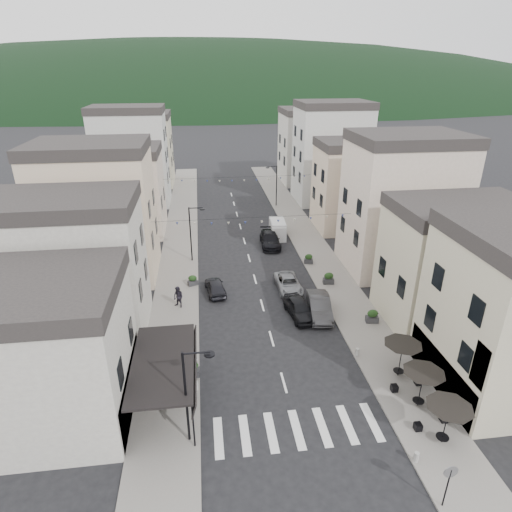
{
  "coord_description": "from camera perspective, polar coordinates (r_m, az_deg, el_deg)",
  "views": [
    {
      "loc": [
        -4.69,
        -15.85,
        19.15
      ],
      "look_at": [
        -0.19,
        18.74,
        3.5
      ],
      "focal_mm": 30.0,
      "sensor_mm": 36.0,
      "label": 1
    }
  ],
  "objects": [
    {
      "name": "buildings_row_right",
      "position": [
        57.3,
        12.58,
        10.66
      ],
      "size": [
        10.2,
        54.16,
        14.5
      ],
      "color": "#BCB495",
      "rests_on": "ground"
    },
    {
      "name": "bunting_near",
      "position": [
        40.46,
        -0.33,
        4.68
      ],
      "size": [
        19.0,
        0.28,
        0.62
      ],
      "color": "black",
      "rests_on": "ground"
    },
    {
      "name": "bollards",
      "position": [
        28.79,
        3.94,
        -16.5
      ],
      "size": [
        11.66,
        10.26,
        0.6
      ],
      "color": "gray",
      "rests_on": "ground"
    },
    {
      "name": "planter_ra",
      "position": [
        35.94,
        15.25,
        -7.75
      ],
      "size": [
        1.07,
        0.68,
        1.12
      ],
      "rotation": [
        0.0,
        0.0,
        -0.14
      ],
      "color": "#2F2E31",
      "rests_on": "sidewalk_right"
    },
    {
      "name": "streetlamp_left_far",
      "position": [
        44.63,
        -8.42,
        3.64
      ],
      "size": [
        1.7,
        0.56,
        6.0
      ],
      "color": "black",
      "rests_on": "ground"
    },
    {
      "name": "planter_la",
      "position": [
        29.68,
        -8.59,
        -14.64
      ],
      "size": [
        1.08,
        0.66,
        1.16
      ],
      "rotation": [
        0.0,
        0.0,
        -0.08
      ],
      "color": "#29292B",
      "rests_on": "sidewalk_left"
    },
    {
      "name": "cafe_terrace",
      "position": [
        27.99,
        21.41,
        -14.69
      ],
      "size": [
        2.5,
        8.1,
        2.53
      ],
      "color": "black",
      "rests_on": "ground"
    },
    {
      "name": "delivery_van",
      "position": [
        51.91,
        2.89,
        3.69
      ],
      "size": [
        2.03,
        4.45,
        2.07
      ],
      "rotation": [
        0.0,
        0.0,
        -0.07
      ],
      "color": "silver",
      "rests_on": "ground"
    },
    {
      "name": "sidewalk_left",
      "position": [
        51.59,
        -10.01,
        2.07
      ],
      "size": [
        4.0,
        76.0,
        0.12
      ],
      "primitive_type": "cube",
      "color": "slate",
      "rests_on": "ground"
    },
    {
      "name": "planter_lb",
      "position": [
        40.67,
        -8.45,
        -3.23
      ],
      "size": [
        1.02,
        0.8,
        1.01
      ],
      "rotation": [
        0.0,
        0.0,
        0.38
      ],
      "color": "#2E2E30",
      "rests_on": "sidewalk_left"
    },
    {
      "name": "traffic_sign",
      "position": [
        23.65,
        24.36,
        -25.41
      ],
      "size": [
        0.7,
        0.07,
        2.7
      ],
      "color": "black",
      "rests_on": "ground"
    },
    {
      "name": "parked_car_c",
      "position": [
        39.72,
        4.34,
        -3.68
      ],
      "size": [
        2.27,
        4.66,
        1.28
      ],
      "primitive_type": "imported",
      "rotation": [
        0.0,
        0.0,
        0.03
      ],
      "color": "gray",
      "rests_on": "ground"
    },
    {
      "name": "parked_car_a",
      "position": [
        35.77,
        5.8,
        -6.94
      ],
      "size": [
        2.33,
        4.56,
        1.49
      ],
      "primitive_type": "imported",
      "rotation": [
        0.0,
        0.0,
        0.13
      ],
      "color": "black",
      "rests_on": "ground"
    },
    {
      "name": "boutique_awning",
      "position": [
        26.43,
        -11.74,
        -13.8
      ],
      "size": [
        3.77,
        7.5,
        3.28
      ],
      "color": "black",
      "rests_on": "ground"
    },
    {
      "name": "streetlamp_right_far",
      "position": [
        62.7,
        2.51,
        9.88
      ],
      "size": [
        1.7,
        0.56,
        6.0
      ],
      "color": "black",
      "rests_on": "ground"
    },
    {
      "name": "parked_car_b",
      "position": [
        36.13,
        8.44,
        -6.64
      ],
      "size": [
        2.27,
        5.04,
        1.6
      ],
      "primitive_type": "imported",
      "rotation": [
        0.0,
        0.0,
        -0.12
      ],
      "color": "#313134",
      "rests_on": "ground"
    },
    {
      "name": "pedestrian_b",
      "position": [
        37.11,
        -10.31,
        -5.41
      ],
      "size": [
        1.18,
        1.14,
        1.91
      ],
      "primitive_type": "imported",
      "rotation": [
        0.0,
        0.0,
        -0.66
      ],
      "color": "black",
      "rests_on": "sidewalk_left"
    },
    {
      "name": "sidewalk_right",
      "position": [
        52.94,
        6.42,
        2.87
      ],
      "size": [
        4.0,
        76.0,
        0.12
      ],
      "primitive_type": "cube",
      "color": "slate",
      "rests_on": "ground"
    },
    {
      "name": "hill_backdrop",
      "position": [
        316.46,
        -7.0,
        20.54
      ],
      "size": [
        640.0,
        360.0,
        70.0
      ],
      "primitive_type": "ellipsoid",
      "color": "black",
      "rests_on": "ground"
    },
    {
      "name": "buildings_row_left",
      "position": [
        56.03,
        -17.53,
        9.61
      ],
      "size": [
        10.2,
        54.16,
        14.0
      ],
      "color": "#AAA59C",
      "rests_on": "ground"
    },
    {
      "name": "planter_rb",
      "position": [
        41.09,
        9.65,
        -2.94
      ],
      "size": [
        1.06,
        0.66,
        1.13
      ],
      "rotation": [
        0.0,
        0.0,
        -0.1
      ],
      "color": "#2D2E30",
      "rests_on": "sidewalk_right"
    },
    {
      "name": "parked_car_e",
      "position": [
        39.19,
        -5.44,
        -4.1
      ],
      "size": [
        2.08,
        4.08,
        1.33
      ],
      "primitive_type": "imported",
      "rotation": [
        0.0,
        0.0,
        3.27
      ],
      "color": "black",
      "rests_on": "ground"
    },
    {
      "name": "parked_car_d",
      "position": [
        49.24,
        1.88,
        2.22
      ],
      "size": [
        2.34,
        5.3,
        1.51
      ],
      "primitive_type": "imported",
      "rotation": [
        0.0,
        0.0,
        -0.04
      ],
      "color": "black",
      "rests_on": "ground"
    },
    {
      "name": "bunting_far",
      "position": [
        55.71,
        -2.4,
        10.13
      ],
      "size": [
        19.0,
        0.28,
        0.62
      ],
      "color": "black",
      "rests_on": "ground"
    },
    {
      "name": "boutique_building",
      "position": [
        27.95,
        -29.4,
        -12.25
      ],
      "size": [
        12.0,
        8.0,
        8.0
      ],
      "primitive_type": "cube",
      "color": "#AAA59C",
      "rests_on": "ground"
    },
    {
      "name": "planter_rc",
      "position": [
        44.95,
        7.03,
        -0.38
      ],
      "size": [
        1.0,
        0.69,
        1.02
      ],
      "rotation": [
        0.0,
        0.0,
        -0.22
      ],
      "color": "#2E2E30",
      "rests_on": "sidewalk_right"
    },
    {
      "name": "streetlamp_left_near",
      "position": [
        23.64,
        -8.71,
        -17.0
      ],
      "size": [
        1.7,
        0.56,
        6.0
      ],
      "color": "black",
      "rests_on": "ground"
    },
    {
      "name": "pedestrian_a",
      "position": [
        32.03,
        -11.98,
        -11.23
      ],
      "size": [
        0.6,
        0.44,
        1.52
      ],
      "primitive_type": "imported",
      "rotation": [
        0.0,
        0.0,
        0.15
      ],
      "color": "black",
      "rests_on": "sidewalk_left"
    },
    {
      "name": "ground",
      "position": [
        25.3,
        6.54,
        -25.25
      ],
      "size": [
        700.0,
        700.0,
        0.0
      ],
      "primitive_type": "plane",
      "color": "black",
      "rests_on": "ground"
    }
  ]
}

